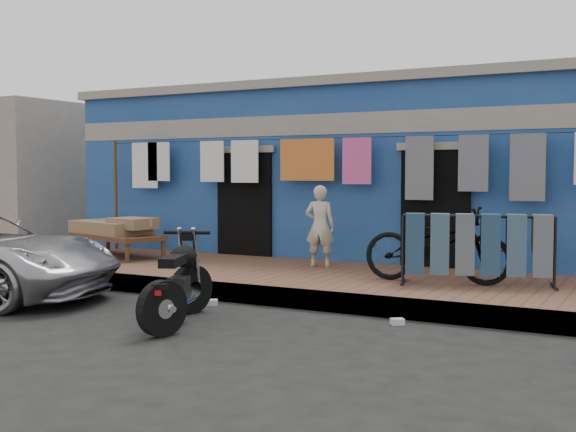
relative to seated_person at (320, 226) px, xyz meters
The scene contains 14 objects.
ground 3.76m from the seated_person, 85.21° to the right, with size 80.00×80.00×0.00m, color black.
sidewalk 1.05m from the seated_person, 64.57° to the right, with size 28.00×3.00×0.25m, color brown.
curb 2.25m from the seated_person, 81.70° to the right, with size 28.00×0.10×0.25m, color gray.
building 3.45m from the seated_person, 84.80° to the left, with size 12.20×5.20×3.36m.
neighbor_left 11.24m from the seated_person, 162.57° to the left, with size 6.00×5.00×3.40m, color #9E9384.
clothesline 1.11m from the seated_person, 99.95° to the left, with size 10.06×0.06×2.10m.
seated_person is the anchor object (origin of this frame).
bicycle 2.21m from the seated_person, 19.04° to the right, with size 0.69×1.95×1.26m, color black.
motorcycle 3.60m from the seated_person, 91.50° to the right, with size 1.12×1.69×1.03m, color black, non-canonical shape.
charpoy 3.80m from the seated_person, behind, with size 2.18×1.48×0.67m, color brown, non-canonical shape.
jeans_rack 2.74m from the seated_person, 15.58° to the right, with size 2.07×0.95×0.98m, color black, non-canonical shape.
litter_a 2.62m from the seated_person, 99.55° to the right, with size 0.17×0.13×0.08m, color silver.
litter_b 3.36m from the seated_person, 48.71° to the right, with size 0.15×0.11×0.07m, color silver.
litter_c 2.66m from the seated_person, 103.18° to the right, with size 0.19×0.15×0.08m, color silver.
Camera 1 is at (4.56, -6.57, 1.74)m, focal length 45.00 mm.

